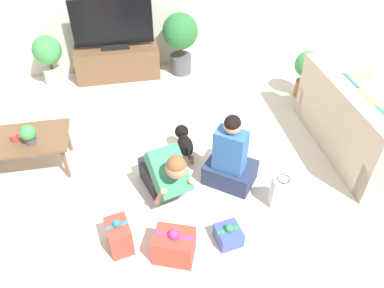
# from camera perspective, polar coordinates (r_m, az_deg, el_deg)

# --- Properties ---
(ground_plane) EXTENTS (16.00, 16.00, 0.00)m
(ground_plane) POSITION_cam_1_polar(r_m,az_deg,el_deg) (4.27, -4.56, -4.73)
(ground_plane) COLOR beige
(sofa_right) EXTENTS (0.93, 1.75, 0.86)m
(sofa_right) POSITION_cam_1_polar(r_m,az_deg,el_deg) (4.86, 24.18, 2.41)
(sofa_right) COLOR #C6B293
(sofa_right) RESTS_ON ground_plane
(coffee_table) EXTENTS (1.06, 0.59, 0.44)m
(coffee_table) POSITION_cam_1_polar(r_m,az_deg,el_deg) (4.50, -24.89, 0.28)
(coffee_table) COLOR brown
(coffee_table) RESTS_ON ground_plane
(tv_console) EXTENTS (1.26, 0.46, 0.49)m
(tv_console) POSITION_cam_1_polar(r_m,az_deg,el_deg) (6.03, -11.23, 12.13)
(tv_console) COLOR brown
(tv_console) RESTS_ON ground_plane
(tv) EXTENTS (1.16, 0.20, 0.74)m
(tv) POSITION_cam_1_polar(r_m,az_deg,el_deg) (5.78, -11.98, 17.17)
(tv) COLOR black
(tv) RESTS_ON tv_console
(potted_plant_corner_right) EXTENTS (0.37, 0.37, 0.68)m
(potted_plant_corner_right) POSITION_cam_1_polar(r_m,az_deg,el_deg) (5.59, 17.10, 10.79)
(potted_plant_corner_right) COLOR #A36042
(potted_plant_corner_right) RESTS_ON ground_plane
(potted_plant_back_right) EXTENTS (0.54, 0.54, 0.96)m
(potted_plant_back_right) POSITION_cam_1_polar(r_m,az_deg,el_deg) (5.89, -1.80, 15.98)
(potted_plant_back_right) COLOR #4C4C51
(potted_plant_back_right) RESTS_ON ground_plane
(potted_plant_back_left) EXTENTS (0.42, 0.42, 0.77)m
(potted_plant_back_left) POSITION_cam_1_polar(r_m,az_deg,el_deg) (5.98, -21.05, 12.47)
(potted_plant_back_left) COLOR beige
(potted_plant_back_left) RESTS_ON ground_plane
(person_kneeling) EXTENTS (0.52, 0.82, 0.78)m
(person_kneeling) POSITION_cam_1_polar(r_m,az_deg,el_deg) (3.79, -4.07, -4.51)
(person_kneeling) COLOR #23232D
(person_kneeling) RESTS_ON ground_plane
(person_sitting) EXTENTS (0.66, 0.63, 0.92)m
(person_sitting) POSITION_cam_1_polar(r_m,az_deg,el_deg) (3.98, 5.88, -2.41)
(person_sitting) COLOR #283351
(person_sitting) RESTS_ON ground_plane
(dog) EXTENTS (0.19, 0.55, 0.33)m
(dog) POSITION_cam_1_polar(r_m,az_deg,el_deg) (4.37, -1.20, 0.35)
(dog) COLOR black
(dog) RESTS_ON ground_plane
(gift_box_a) EXTENTS (0.43, 0.37, 0.37)m
(gift_box_a) POSITION_cam_1_polar(r_m,az_deg,el_deg) (3.47, -2.72, -15.21)
(gift_box_a) COLOR red
(gift_box_a) RESTS_ON ground_plane
(gift_box_b) EXTENTS (0.25, 0.31, 0.38)m
(gift_box_b) POSITION_cam_1_polar(r_m,az_deg,el_deg) (3.58, -11.05, -13.58)
(gift_box_b) COLOR red
(gift_box_b) RESTS_ON ground_plane
(gift_box_c) EXTENTS (0.26, 0.27, 0.23)m
(gift_box_c) POSITION_cam_1_polar(r_m,az_deg,el_deg) (3.63, 5.58, -13.62)
(gift_box_c) COLOR #3D51BC
(gift_box_c) RESTS_ON ground_plane
(gift_bag_a) EXTENTS (0.21, 0.14, 0.38)m
(gift_bag_a) POSITION_cam_1_polar(r_m,az_deg,el_deg) (3.93, 13.39, -7.16)
(gift_bag_a) COLOR white
(gift_bag_a) RESTS_ON ground_plane
(mug) EXTENTS (0.12, 0.08, 0.09)m
(mug) POSITION_cam_1_polar(r_m,az_deg,el_deg) (4.43, -25.39, 0.91)
(mug) COLOR #B23D38
(mug) RESTS_ON coffee_table
(tabletop_plant) EXTENTS (0.17, 0.17, 0.22)m
(tabletop_plant) POSITION_cam_1_polar(r_m,az_deg,el_deg) (4.28, -23.68, 1.41)
(tabletop_plant) COLOR #4C4C51
(tabletop_plant) RESTS_ON coffee_table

